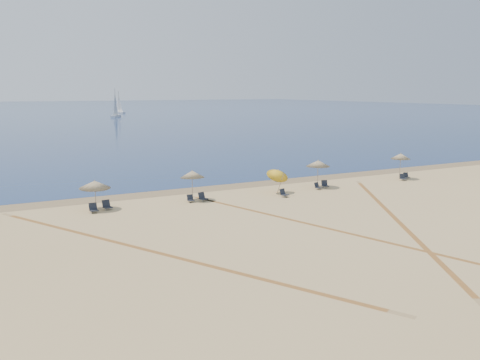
# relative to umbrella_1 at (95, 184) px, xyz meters

# --- Properties ---
(ground) EXTENTS (160.00, 160.00, 0.00)m
(ground) POSITION_rel_umbrella_1_xyz_m (11.85, -20.35, -1.88)
(ground) COLOR tan
(ground) RESTS_ON ground
(ocean) EXTENTS (500.00, 500.00, 0.00)m
(ocean) POSITION_rel_umbrella_1_xyz_m (11.85, 204.65, -1.87)
(ocean) COLOR #0C2151
(ocean) RESTS_ON ground
(wet_sand) EXTENTS (500.00, 500.00, 0.00)m
(wet_sand) POSITION_rel_umbrella_1_xyz_m (11.85, 3.65, -1.88)
(wet_sand) COLOR olive
(wet_sand) RESTS_ON ground
(umbrella_1) EXTENTS (2.27, 2.30, 2.22)m
(umbrella_1) POSITION_rel_umbrella_1_xyz_m (0.00, 0.00, 0.00)
(umbrella_1) COLOR gray
(umbrella_1) RESTS_ON ground
(umbrella_2) EXTENTS (1.96, 1.98, 2.45)m
(umbrella_2) POSITION_rel_umbrella_1_xyz_m (7.60, -0.28, 0.23)
(umbrella_2) COLOR gray
(umbrella_2) RESTS_ON ground
(umbrella_3) EXTENTS (1.87, 1.91, 2.43)m
(umbrella_3) POSITION_rel_umbrella_1_xyz_m (15.12, -1.09, -0.14)
(umbrella_3) COLOR gray
(umbrella_3) RESTS_ON ground
(umbrella_4) EXTENTS (2.15, 2.15, 2.53)m
(umbrella_4) POSITION_rel_umbrella_1_xyz_m (19.77, -0.42, 0.31)
(umbrella_4) COLOR gray
(umbrella_4) RESTS_ON ground
(umbrella_5) EXTENTS (1.91, 1.91, 2.60)m
(umbrella_5) POSITION_rel_umbrella_1_xyz_m (29.71, -0.53, 0.38)
(umbrella_5) COLOR gray
(umbrella_5) RESTS_ON ground
(chair_1) EXTENTS (0.61, 0.70, 0.69)m
(chair_1) POSITION_rel_umbrella_1_xyz_m (-0.35, -0.91, -1.58)
(chair_1) COLOR black
(chair_1) RESTS_ON ground
(chair_2) EXTENTS (0.71, 0.79, 0.71)m
(chair_2) POSITION_rel_umbrella_1_xyz_m (0.73, -0.40, -1.57)
(chair_2) COLOR black
(chair_2) RESTS_ON ground
(chair_3) EXTENTS (0.52, 0.60, 0.59)m
(chair_3) POSITION_rel_umbrella_1_xyz_m (7.17, -0.89, -1.62)
(chair_3) COLOR black
(chair_3) RESTS_ON ground
(chair_4) EXTENTS (0.72, 0.79, 0.69)m
(chair_4) POSITION_rel_umbrella_1_xyz_m (8.18, -0.95, -1.58)
(chair_4) COLOR black
(chair_4) RESTS_ON ground
(chair_5) EXTENTS (0.70, 0.77, 0.67)m
(chair_5) POSITION_rel_umbrella_1_xyz_m (14.76, -2.59, -1.59)
(chair_5) COLOR black
(chair_5) RESTS_ON ground
(chair_6) EXTENTS (0.62, 0.69, 0.61)m
(chair_6) POSITION_rel_umbrella_1_xyz_m (19.18, -1.25, -1.61)
(chair_6) COLOR black
(chair_6) RESTS_ON ground
(chair_7) EXTENTS (0.70, 0.77, 0.67)m
(chair_7) POSITION_rel_umbrella_1_xyz_m (20.22, -0.93, -1.59)
(chair_7) COLOR black
(chair_7) RESTS_ON ground
(chair_8) EXTENTS (0.67, 0.74, 0.64)m
(chair_8) POSITION_rel_umbrella_1_xyz_m (29.31, -1.38, -1.60)
(chair_8) COLOR black
(chair_8) RESTS_ON ground
(chair_9) EXTENTS (0.63, 0.68, 0.59)m
(chair_9) POSITION_rel_umbrella_1_xyz_m (30.38, -0.79, -1.62)
(chair_9) COLOR black
(chair_9) RESTS_ON ground
(sailboat_0) EXTENTS (3.64, 5.64, 8.28)m
(sailboat_0) POSITION_rel_umbrella_1_xyz_m (41.25, 158.66, 0.62)
(sailboat_0) COLOR white
(sailboat_0) RESTS_ON ocean
(sailboat_2) EXTENTS (4.68, 6.14, 9.31)m
(sailboat_2) POSITION_rel_umbrella_1_xyz_m (33.17, 130.71, 0.94)
(sailboat_2) COLOR white
(sailboat_2) RESTS_ON ocean
(tire_tracks) EXTENTS (55.76, 40.10, 0.00)m
(tire_tracks) POSITION_rel_umbrella_1_xyz_m (10.13, -11.88, -1.88)
(tire_tracks) COLOR tan
(tire_tracks) RESTS_ON ground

